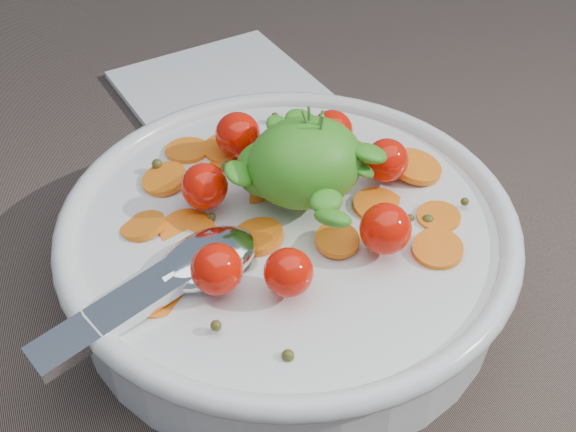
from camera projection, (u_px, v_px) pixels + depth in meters
name	position (u px, v px, depth m)	size (l,w,h in m)	color
ground	(300.00, 256.00, 0.55)	(6.00, 6.00, 0.00)	brown
bowl	(288.00, 242.00, 0.50)	(0.34, 0.31, 0.13)	silver
napkin	(217.00, 86.00, 0.72)	(0.18, 0.16, 0.01)	white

